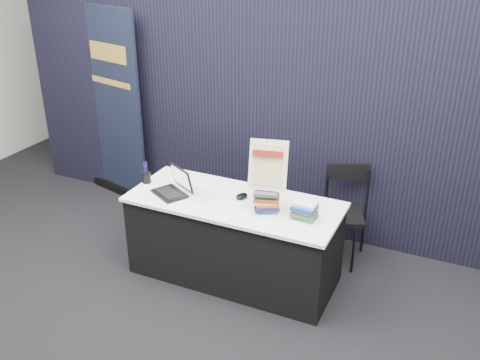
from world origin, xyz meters
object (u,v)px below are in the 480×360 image
object	(u,v)px
stacking_chair	(341,209)
info_sign	(268,166)
laptop	(172,187)
pullup_banner	(115,116)
display_table	(234,239)
book_stack_tall	(266,200)
book_stack_short	(304,210)

from	to	relation	value
stacking_chair	info_sign	bearing A→B (deg)	-144.02
laptop	stacking_chair	size ratio (longest dim) A/B	0.41
laptop	pullup_banner	bearing A→B (deg)	171.27
display_table	book_stack_tall	distance (m)	0.56
info_sign	book_stack_short	bearing A→B (deg)	-15.34
laptop	info_sign	bearing A→B (deg)	33.98
book_stack_short	info_sign	xyz separation A→B (m)	(-0.32, 0.01, 0.31)
book_stack_tall	stacking_chair	world-z (taller)	book_stack_tall
book_stack_short	info_sign	size ratio (longest dim) A/B	0.49
book_stack_short	book_stack_tall	bearing A→B (deg)	-176.85
display_table	stacking_chair	distance (m)	1.04
book_stack_tall	info_sign	distance (m)	0.29
laptop	book_stack_short	world-z (taller)	laptop
display_table	info_sign	size ratio (longest dim) A/B	4.34
laptop	pullup_banner	world-z (taller)	pullup_banner
laptop	book_stack_short	distance (m)	1.17
pullup_banner	stacking_chair	distance (m)	2.70
book_stack_tall	book_stack_short	bearing A→B (deg)	3.15
info_sign	display_table	bearing A→B (deg)	163.50
book_stack_short	pullup_banner	world-z (taller)	pullup_banner
book_stack_tall	pullup_banner	distance (m)	2.43
display_table	book_stack_tall	xyz separation A→B (m)	(0.31, -0.05, 0.46)
display_table	stacking_chair	bearing A→B (deg)	43.48
display_table	laptop	bearing A→B (deg)	-169.98
book_stack_short	stacking_chair	xyz separation A→B (m)	(0.13, 0.74, -0.33)
book_stack_tall	info_sign	world-z (taller)	info_sign
book_stack_tall	book_stack_short	xyz separation A→B (m)	(0.32, 0.02, -0.02)
display_table	pullup_banner	world-z (taller)	pullup_banner
book_stack_tall	stacking_chair	size ratio (longest dim) A/B	0.26
info_sign	stacking_chair	xyz separation A→B (m)	(0.44, 0.73, -0.64)
laptop	stacking_chair	distance (m)	1.56
book_stack_short	laptop	bearing A→B (deg)	-176.86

